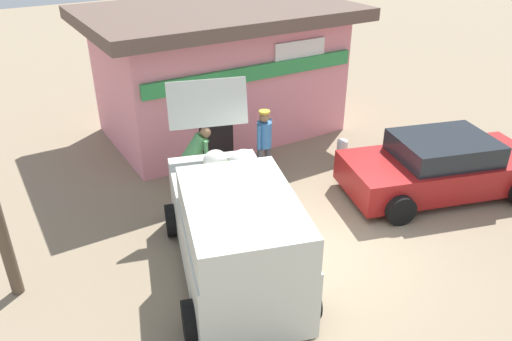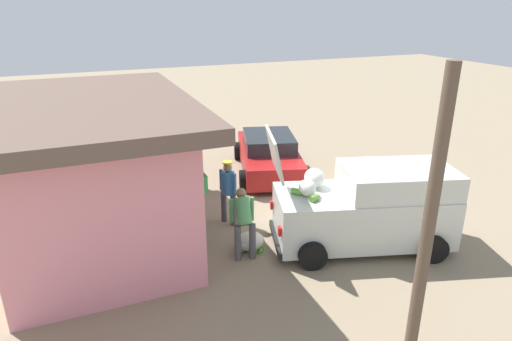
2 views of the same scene
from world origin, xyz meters
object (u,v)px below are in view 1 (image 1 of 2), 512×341
Objects in this scene: customer_bending at (195,156)px; unloaded_banana_pile at (208,187)px; paint_bucket at (342,148)px; parked_sedan at (440,166)px; storefront_bar at (220,69)px; delivery_van at (234,229)px; vendor_standing at (264,141)px.

customer_bending reaches higher than unloaded_banana_pile.
unloaded_banana_pile is 1.92× the size of paint_bucket.
parked_sedan is 2.70m from paint_bucket.
unloaded_banana_pile is (-2.00, -3.17, -1.58)m from storefront_bar.
paint_bucket is at bearing 1.06° from unloaded_banana_pile.
unloaded_banana_pile is at bearing 73.51° from delivery_van.
parked_sedan is 11.69× the size of paint_bucket.
customer_bending is (0.63, 2.92, -0.02)m from delivery_van.
paint_bucket is at bearing 1.42° from vendor_standing.
vendor_standing is 1.10× the size of customer_bending.
vendor_standing is at bearing -99.18° from storefront_bar.
storefront_bar reaches higher than paint_bucket.
unloaded_banana_pile is (0.80, 2.70, -0.76)m from delivery_van.
vendor_standing reaches higher than customer_bending.
customer_bending is at bearing -126.35° from storefront_bar.
customer_bending is at bearing 150.06° from parked_sedan.
storefront_bar reaches higher than delivery_van.
storefront_bar is 17.64× the size of paint_bucket.
vendor_standing is (2.29, 2.72, 0.03)m from delivery_van.
paint_bucket is at bearing -2.05° from customer_bending.
parked_sedan is at bearing -65.69° from storefront_bar.
unloaded_banana_pile is (0.17, -0.22, -0.73)m from customer_bending.
parked_sedan is (2.57, -5.68, -1.17)m from storefront_bar.
parked_sedan is at bearing -76.23° from paint_bucket.
customer_bending is 2.06× the size of unloaded_banana_pile.
parked_sedan is 6.08× the size of unloaded_banana_pile.
vendor_standing reaches higher than paint_bucket.
customer_bending is at bearing 172.89° from vendor_standing.
vendor_standing is 2.26× the size of unloaded_banana_pile.
storefront_bar reaches higher than parked_sedan.
parked_sedan is at bearing -39.35° from vendor_standing.
unloaded_banana_pile is 3.94m from paint_bucket.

